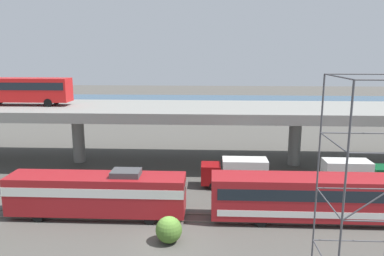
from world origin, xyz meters
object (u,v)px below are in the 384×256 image
(parked_car_3, at_px, (99,107))
(parked_car_7, at_px, (222,108))
(scaffolding_tower, at_px, (372,195))
(parked_car_6, at_px, (310,107))
(parked_car_4, at_px, (164,108))
(parked_car_2, at_px, (260,107))
(service_truck_west, at_px, (236,172))
(train_coach_lead, at_px, (351,197))
(parked_car_1, at_px, (179,105))
(parked_car_5, at_px, (294,109))
(parked_car_0, at_px, (233,106))
(transit_bus_on_overpass, at_px, (22,89))
(service_truck_east, at_px, (355,174))
(train_locomotive, at_px, (88,192))

(parked_car_3, relative_size, parked_car_7, 0.97)
(scaffolding_tower, xyz_separation_m, parked_car_6, (13.80, 64.63, -4.85))
(parked_car_4, bearing_deg, parked_car_7, 4.42)
(scaffolding_tower, bearing_deg, parked_car_4, 106.53)
(parked_car_2, bearing_deg, parked_car_6, -172.06)
(parked_car_2, height_order, parked_car_3, same)
(service_truck_west, bearing_deg, train_coach_lead, 139.03)
(parked_car_1, distance_m, parked_car_5, 24.99)
(service_truck_west, relative_size, parked_car_7, 1.50)
(service_truck_west, height_order, parked_car_0, service_truck_west)
(parked_car_0, relative_size, parked_car_3, 1.02)
(transit_bus_on_overpass, bearing_deg, service_truck_west, 162.65)
(parked_car_7, bearing_deg, parked_car_5, 179.42)
(parked_car_2, distance_m, parked_car_7, 8.45)
(service_truck_east, relative_size, parked_car_6, 1.50)
(parked_car_4, height_order, parked_car_7, same)
(transit_bus_on_overpass, distance_m, parked_car_0, 47.91)
(parked_car_4, distance_m, parked_car_7, 12.32)
(parked_car_1, bearing_deg, parked_car_2, 173.28)
(train_locomotive, xyz_separation_m, parked_car_7, (12.70, 50.05, -0.18))
(service_truck_east, height_order, parked_car_5, service_truck_east)
(transit_bus_on_overpass, distance_m, parked_car_2, 49.96)
(parked_car_1, bearing_deg, scaffolding_tower, 103.11)
(parked_car_3, height_order, parked_car_4, same)
(scaffolding_tower, bearing_deg, parked_car_3, 117.70)
(train_locomotive, relative_size, train_coach_lead, 0.70)
(scaffolding_tower, distance_m, parked_car_4, 63.36)
(service_truck_west, bearing_deg, parked_car_5, -109.45)
(train_locomotive, height_order, parked_car_6, train_locomotive)
(parked_car_1, height_order, parked_car_6, same)
(parked_car_6, bearing_deg, parked_car_4, -172.71)
(scaffolding_tower, bearing_deg, service_truck_west, 105.63)
(service_truck_west, bearing_deg, scaffolding_tower, 105.63)
(service_truck_east, xyz_separation_m, parked_car_0, (-9.75, 45.94, 0.37))
(train_coach_lead, distance_m, parked_car_3, 62.27)
(train_locomotive, height_order, train_coach_lead, train_locomotive)
(service_truck_east, height_order, parked_car_1, service_truck_east)
(service_truck_west, height_order, parked_car_4, service_truck_west)
(service_truck_east, distance_m, parked_car_6, 45.98)
(service_truck_east, distance_m, parked_car_1, 50.93)
(train_locomotive, xyz_separation_m, service_truck_east, (25.13, 7.73, -0.56))
(parked_car_7, bearing_deg, parked_car_4, 4.42)
(service_truck_west, bearing_deg, parked_car_0, -92.94)
(scaffolding_tower, height_order, parked_car_6, scaffolding_tower)
(parked_car_0, relative_size, parked_car_1, 1.02)
(train_coach_lead, relative_size, parked_car_3, 5.21)
(parked_car_3, distance_m, parked_car_5, 42.16)
(train_coach_lead, height_order, parked_car_0, train_coach_lead)
(parked_car_5, bearing_deg, parked_car_0, -16.78)
(parked_car_3, bearing_deg, transit_bus_on_overpass, 91.72)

